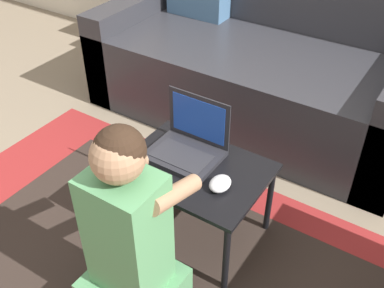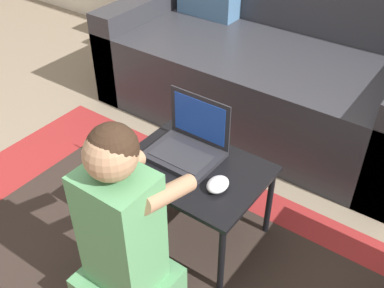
% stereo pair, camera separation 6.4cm
% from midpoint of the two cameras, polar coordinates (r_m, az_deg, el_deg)
% --- Properties ---
extents(ground_plane, '(16.00, 16.00, 0.00)m').
position_cam_midpoint_polar(ground_plane, '(1.83, -5.71, -14.36)').
color(ground_plane, '#7F705B').
extents(area_rug, '(2.24, 1.22, 0.01)m').
position_cam_midpoint_polar(area_rug, '(1.81, -2.72, -14.90)').
color(area_rug, maroon).
rests_on(area_rug, ground_plane).
extents(couch, '(1.72, 0.87, 0.84)m').
position_cam_midpoint_polar(couch, '(2.53, 10.15, 9.86)').
color(couch, '#2D2D33').
rests_on(couch, ground_plane).
extents(laptop_desk, '(0.54, 0.40, 0.35)m').
position_cam_midpoint_polar(laptop_desk, '(1.70, 1.31, -4.07)').
color(laptop_desk, black).
rests_on(laptop_desk, ground_plane).
extents(laptop, '(0.27, 0.21, 0.22)m').
position_cam_midpoint_polar(laptop, '(1.72, 0.51, -0.29)').
color(laptop, '#232328').
rests_on(laptop, laptop_desk).
extents(computer_mouse, '(0.07, 0.09, 0.04)m').
position_cam_midpoint_polar(computer_mouse, '(1.58, 4.45, -5.16)').
color(computer_mouse, silver).
rests_on(computer_mouse, laptop_desk).
extents(person_seated, '(0.29, 0.36, 0.78)m').
position_cam_midpoint_polar(person_seated, '(1.44, -7.37, -12.26)').
color(person_seated, '#518E5B').
rests_on(person_seated, ground_plane).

